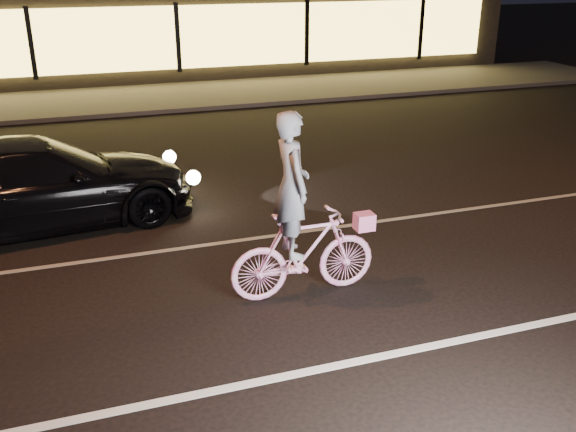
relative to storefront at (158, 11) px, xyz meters
name	(u,v)px	position (x,y,z in m)	size (l,w,h in m)	color
ground	(376,286)	(0.00, -18.97, -2.15)	(90.00, 90.00, 0.00)	black
lane_stripe_near	(435,345)	(0.00, -20.47, -2.14)	(60.00, 0.12, 0.01)	silver
lane_stripe_far	(321,229)	(0.00, -16.97, -2.14)	(60.00, 0.10, 0.01)	gray
sidewalk	(191,95)	(0.00, -5.97, -2.09)	(30.00, 4.00, 0.12)	#383533
storefront	(158,11)	(0.00, 0.00, 0.00)	(25.40, 8.42, 4.20)	black
cyclist	(301,233)	(-1.03, -18.86, -1.29)	(1.92, 0.66, 2.42)	#F341A9
sedan	(36,184)	(-4.23, -15.36, -1.43)	(5.21, 2.70, 1.44)	black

